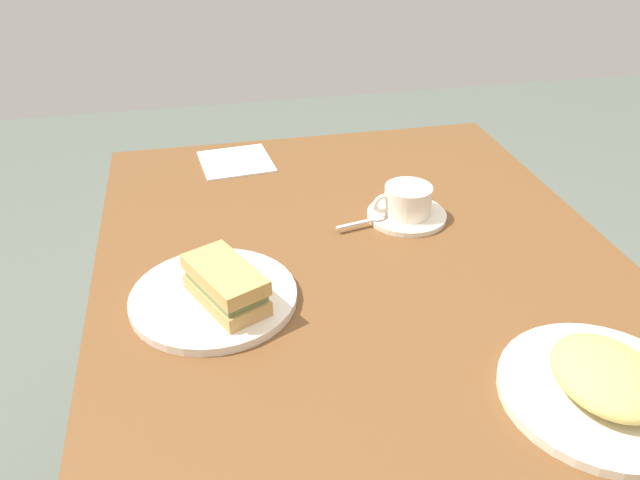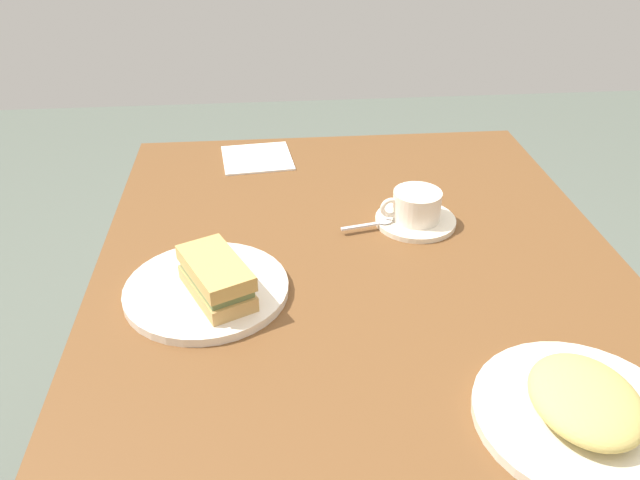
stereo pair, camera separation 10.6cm
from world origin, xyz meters
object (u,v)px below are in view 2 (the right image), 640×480
object	(u,v)px
napkin	(257,158)
dining_table	(360,317)
coffee_saucer	(415,221)
coffee_cup	(416,204)
sandwich_plate	(207,289)
side_plate	(580,417)
sandwich_front	(216,278)
spoon	(376,223)

from	to	relation	value
napkin	dining_table	bearing A→B (deg)	21.24
coffee_saucer	coffee_cup	bearing A→B (deg)	-84.59
sandwich_plate	napkin	distance (m)	0.50
coffee_cup	side_plate	xyz separation A→B (m)	(0.49, 0.10, -0.03)
dining_table	coffee_cup	xyz separation A→B (m)	(-0.13, 0.12, 0.15)
dining_table	sandwich_front	distance (m)	0.29
coffee_cup	side_plate	size ratio (longest dim) A/B	0.44
sandwich_plate	spoon	world-z (taller)	spoon
dining_table	sandwich_plate	xyz separation A→B (m)	(0.05, -0.25, 0.12)
side_plate	sandwich_plate	bearing A→B (deg)	-122.99
dining_table	coffee_saucer	xyz separation A→B (m)	(-0.13, 0.12, 0.11)
coffee_cup	napkin	size ratio (longest dim) A/B	0.75
coffee_cup	napkin	world-z (taller)	coffee_cup
sandwich_front	napkin	xyz separation A→B (m)	(-0.52, 0.06, -0.04)
spoon	side_plate	world-z (taller)	spoon
sandwich_plate	spoon	bearing A→B (deg)	119.72
dining_table	sandwich_plate	bearing A→B (deg)	-78.13
side_plate	napkin	xyz separation A→B (m)	(-0.80, -0.38, -0.01)
sandwich_plate	napkin	xyz separation A→B (m)	(-0.50, 0.08, -0.01)
napkin	sandwich_plate	bearing A→B (deg)	-9.29
dining_table	coffee_saucer	world-z (taller)	coffee_saucer
side_plate	spoon	bearing A→B (deg)	-159.91
coffee_saucer	napkin	world-z (taller)	coffee_saucer
coffee_saucer	side_plate	world-z (taller)	side_plate
sandwich_plate	sandwich_front	bearing A→B (deg)	39.51
sandwich_front	napkin	world-z (taller)	sandwich_front
sandwich_front	coffee_cup	distance (m)	0.41
napkin	spoon	bearing A→B (deg)	32.99
dining_table	napkin	distance (m)	0.49
coffee_saucer	spoon	size ratio (longest dim) A/B	1.50
sandwich_front	coffee_saucer	xyz separation A→B (m)	(-0.21, 0.35, -0.04)
dining_table	sandwich_front	world-z (taller)	sandwich_front
coffee_saucer	napkin	size ratio (longest dim) A/B	0.99
sandwich_plate	dining_table	bearing A→B (deg)	101.87
dining_table	napkin	bearing A→B (deg)	-158.76
dining_table	spoon	bearing A→B (deg)	160.37
dining_table	coffee_saucer	bearing A→B (deg)	137.92
spoon	coffee_saucer	bearing A→B (deg)	101.92
coffee_cup	side_plate	bearing A→B (deg)	11.18
sandwich_plate	side_plate	world-z (taller)	same
sandwich_plate	coffee_cup	distance (m)	0.41
coffee_cup	side_plate	distance (m)	0.50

